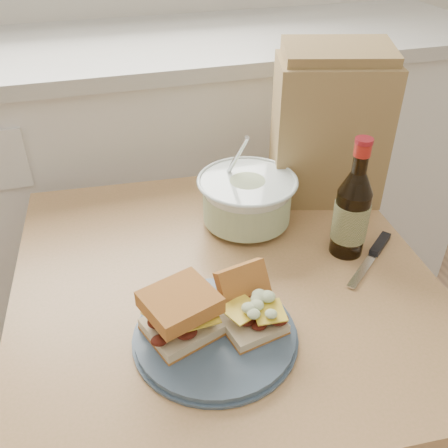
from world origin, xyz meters
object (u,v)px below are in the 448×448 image
object	(u,v)px
plate	(215,335)
dining_table	(224,312)
paper_bag	(329,131)
coleslaw_bowl	(247,202)
beer_bottle	(352,212)

from	to	relation	value
plate	dining_table	bearing A→B (deg)	68.21
dining_table	paper_bag	distance (m)	0.48
dining_table	coleslaw_bowl	xyz separation A→B (m)	(0.10, 0.16, 0.16)
coleslaw_bowl	dining_table	bearing A→B (deg)	-121.70
coleslaw_bowl	paper_bag	xyz separation A→B (m)	(0.22, 0.07, 0.11)
plate	coleslaw_bowl	world-z (taller)	coleslaw_bowl
dining_table	plate	bearing A→B (deg)	-107.47
dining_table	beer_bottle	distance (m)	0.33
beer_bottle	paper_bag	bearing A→B (deg)	88.91
paper_bag	dining_table	bearing A→B (deg)	-127.91
plate	paper_bag	size ratio (longest dim) A/B	0.83
plate	coleslaw_bowl	distance (m)	0.36
dining_table	plate	size ratio (longest dim) A/B	3.21
coleslaw_bowl	beer_bottle	size ratio (longest dim) A/B	0.85
beer_bottle	plate	bearing A→B (deg)	-142.19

